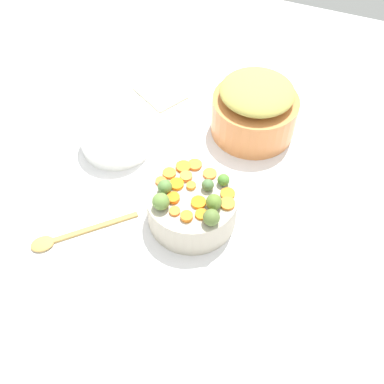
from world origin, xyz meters
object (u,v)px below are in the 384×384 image
(serving_bowl_carrots, at_px, (192,206))
(metal_pot, at_px, (254,115))
(wooden_spoon, at_px, (65,237))
(casserole_dish, at_px, (116,135))

(serving_bowl_carrots, xyz_separation_m, metal_pot, (-0.38, 0.05, 0.01))
(wooden_spoon, relative_size, casserole_dish, 1.06)
(serving_bowl_carrots, height_order, metal_pot, metal_pot)
(metal_pot, bearing_deg, casserole_dish, -58.77)
(serving_bowl_carrots, height_order, casserole_dish, serving_bowl_carrots)
(metal_pot, xyz_separation_m, casserole_dish, (0.22, -0.36, -0.02))
(serving_bowl_carrots, distance_m, casserole_dish, 0.35)
(serving_bowl_carrots, bearing_deg, casserole_dish, -117.37)
(metal_pot, bearing_deg, serving_bowl_carrots, -7.11)
(wooden_spoon, distance_m, casserole_dish, 0.35)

